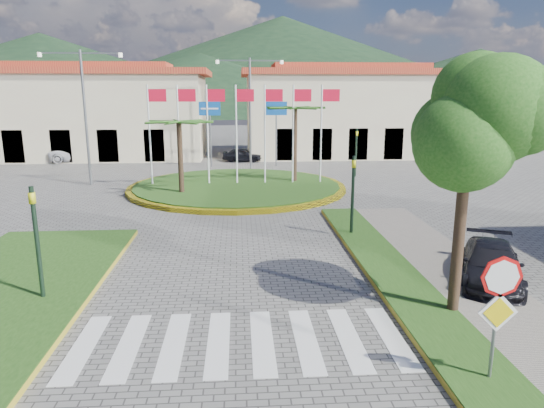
{
  "coord_description": "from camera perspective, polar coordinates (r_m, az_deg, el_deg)",
  "views": [
    {
      "loc": [
        0.13,
        -6.08,
        5.53
      ],
      "look_at": [
        1.1,
        8.0,
        2.29
      ],
      "focal_mm": 32.0,
      "sensor_mm": 36.0,
      "label": 1
    }
  ],
  "objects": [
    {
      "name": "sidewalk_right",
      "position": [
        11.37,
        29.26,
        -17.53
      ],
      "size": [
        4.0,
        28.0,
        0.15
      ],
      "primitive_type": "cube",
      "color": "gray",
      "rests_on": "ground"
    },
    {
      "name": "verge_right",
      "position": [
        10.8,
        23.64,
        -18.52
      ],
      "size": [
        1.6,
        28.0,
        0.18
      ],
      "primitive_type": "cube",
      "color": "#1E4413",
      "rests_on": "ground"
    },
    {
      "name": "crosswalk",
      "position": [
        11.49,
        -4.26,
        -15.85
      ],
      "size": [
        8.0,
        3.0,
        0.01
      ],
      "primitive_type": "cube",
      "color": "silver",
      "rests_on": "ground"
    },
    {
      "name": "roundabout_island",
      "position": [
        28.58,
        -4.11,
        2.09
      ],
      "size": [
        12.7,
        12.7,
        6.0
      ],
      "color": "yellow",
      "rests_on": "ground"
    },
    {
      "name": "stop_sign",
      "position": [
        10.07,
        25.13,
        -10.17
      ],
      "size": [
        0.8,
        0.11,
        2.65
      ],
      "color": "slate",
      "rests_on": "ground"
    },
    {
      "name": "deciduous_tree",
      "position": [
        12.31,
        22.31,
        10.33
      ],
      "size": [
        3.6,
        3.6,
        6.8
      ],
      "color": "black",
      "rests_on": "ground"
    },
    {
      "name": "traffic_light_left",
      "position": [
        14.12,
        -25.99,
        -3.14
      ],
      "size": [
        0.15,
        0.18,
        3.2
      ],
      "color": "black",
      "rests_on": "ground"
    },
    {
      "name": "traffic_light_right",
      "position": [
        18.94,
        9.49,
        1.82
      ],
      "size": [
        0.15,
        0.18,
        3.2
      ],
      "color": "black",
      "rests_on": "ground"
    },
    {
      "name": "traffic_light_far",
      "position": [
        33.22,
        9.87,
        6.53
      ],
      "size": [
        0.18,
        0.15,
        3.2
      ],
      "color": "black",
      "rests_on": "ground"
    },
    {
      "name": "direction_sign_west",
      "position": [
        37.16,
        -7.31,
        9.73
      ],
      "size": [
        1.6,
        0.14,
        5.2
      ],
      "color": "slate",
      "rests_on": "ground"
    },
    {
      "name": "direction_sign_east",
      "position": [
        37.21,
        0.51,
        9.84
      ],
      "size": [
        1.6,
        0.14,
        5.2
      ],
      "color": "slate",
      "rests_on": "ground"
    },
    {
      "name": "street_lamp_centre",
      "position": [
        36.1,
        -2.59,
        11.27
      ],
      "size": [
        4.8,
        0.16,
        8.0
      ],
      "color": "slate",
      "rests_on": "ground"
    },
    {
      "name": "street_lamp_west",
      "position": [
        31.45,
        -21.15,
        10.19
      ],
      "size": [
        4.8,
        0.16,
        8.0
      ],
      "color": "slate",
      "rests_on": "ground"
    },
    {
      "name": "building_left",
      "position": [
        46.31,
        -22.03,
        9.99
      ],
      "size": [
        23.32,
        9.54,
        8.05
      ],
      "color": "beige",
      "rests_on": "ground"
    },
    {
      "name": "building_right",
      "position": [
        45.2,
        8.85,
        10.71
      ],
      "size": [
        19.08,
        9.54,
        8.05
      ],
      "color": "beige",
      "rests_on": "ground"
    },
    {
      "name": "hill_far_west",
      "position": [
        156.23,
        -25.35,
        13.73
      ],
      "size": [
        140.0,
        140.0,
        22.0
      ],
      "primitive_type": "cone",
      "color": "black",
      "rests_on": "ground"
    },
    {
      "name": "hill_far_mid",
      "position": [
        167.01,
        1.24,
        16.17
      ],
      "size": [
        180.0,
        180.0,
        30.0
      ],
      "primitive_type": "cone",
      "color": "black",
      "rests_on": "ground"
    },
    {
      "name": "hill_far_east",
      "position": [
        157.47,
        23.06,
        13.19
      ],
      "size": [
        120.0,
        120.0,
        18.0
      ],
      "primitive_type": "cone",
      "color": "black",
      "rests_on": "ground"
    },
    {
      "name": "hill_near_back",
      "position": [
        136.47,
        -8.42,
        13.82
      ],
      "size": [
        110.0,
        110.0,
        16.0
      ],
      "primitive_type": "cone",
      "color": "black",
      "rests_on": "ground"
    },
    {
      "name": "white_van",
      "position": [
        43.06,
        -21.51,
        5.57
      ],
      "size": [
        5.33,
        3.29,
        1.38
      ],
      "primitive_type": "imported",
      "rotation": [
        0.0,
        0.0,
        1.79
      ],
      "color": "silver",
      "rests_on": "ground"
    },
    {
      "name": "car_dark_a",
      "position": [
        40.29,
        -3.5,
        5.8
      ],
      "size": [
        3.43,
        1.92,
        1.1
      ],
      "primitive_type": "imported",
      "rotation": [
        0.0,
        0.0,
        1.37
      ],
      "color": "black",
      "rests_on": "ground"
    },
    {
      "name": "car_dark_b",
      "position": [
        42.23,
        4.2,
        6.27
      ],
      "size": [
        4.08,
        1.55,
        1.33
      ],
      "primitive_type": "imported",
      "rotation": [
        0.0,
        0.0,
        1.53
      ],
      "color": "black",
      "rests_on": "ground"
    },
    {
      "name": "car_side_right",
      "position": [
        15.82,
        24.39,
        -6.5
      ],
      "size": [
        3.15,
        4.34,
        1.17
      ],
      "primitive_type": "imported",
      "rotation": [
        0.0,
        0.0,
        -0.42
      ],
      "color": "black",
      "rests_on": "ground"
    }
  ]
}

